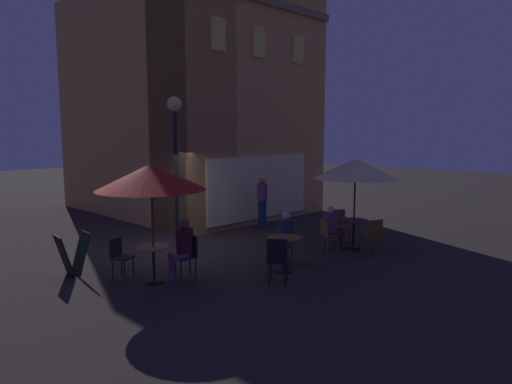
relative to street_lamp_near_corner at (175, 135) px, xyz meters
The scene contains 20 objects.
ground_plane 3.03m from the street_lamp_near_corner, 123.60° to the right, with size 60.00×60.00×0.00m, color #2B2423.
cafe_building 4.71m from the street_lamp_near_corner, 50.27° to the left, with size 6.61×8.62×8.20m.
street_lamp_near_corner is the anchor object (origin of this frame).
menu_sandwich_board 3.96m from the street_lamp_near_corner, behind, with size 0.71×0.62×0.91m.
cafe_table_0 3.81m from the street_lamp_near_corner, 135.61° to the right, with size 0.67×0.67×0.77m.
cafe_table_1 5.31m from the street_lamp_near_corner, 46.24° to the right, with size 0.77×0.77×0.77m.
cafe_table_2 4.23m from the street_lamp_near_corner, 83.57° to the right, with size 0.78×0.78×0.78m.
patio_umbrella_0 3.00m from the street_lamp_near_corner, 135.61° to the right, with size 2.22×2.22×2.47m.
patio_umbrella_1 4.80m from the street_lamp_near_corner, 46.24° to the right, with size 2.19×2.19×2.40m.
cafe_chair_0 3.58m from the street_lamp_near_corner, 120.47° to the right, with size 0.51×0.51×0.92m.
cafe_chair_1 3.68m from the street_lamp_near_corner, 152.69° to the right, with size 0.50×0.50×0.87m.
cafe_chair_2 4.71m from the street_lamp_near_corner, 50.60° to the right, with size 0.50×0.50×0.85m.
cafe_chair_3 5.68m from the street_lamp_near_corner, 54.15° to the right, with size 0.54×0.54×0.92m.
cafe_chair_4 5.16m from the street_lamp_near_corner, 36.63° to the right, with size 0.59×0.59×0.91m.
cafe_chair_5 4.62m from the street_lamp_near_corner, 94.97° to the right, with size 0.58×0.58×0.96m.
cafe_chair_6 3.95m from the street_lamp_near_corner, 69.56° to the right, with size 0.53×0.53×0.93m.
patron_seated_0 3.49m from the street_lamp_near_corner, 123.36° to the right, with size 0.54×0.45×1.29m.
patron_seated_1 4.73m from the street_lamp_near_corner, 49.78° to the right, with size 0.56×0.49×1.17m.
patron_seated_2 3.92m from the street_lamp_near_corner, 71.90° to the right, with size 0.54×0.52×1.21m.
patron_standing_3 4.05m from the street_lamp_near_corner, ahead, with size 0.32×0.32×1.65m.
Camera 1 is at (-7.08, -9.81, 3.10)m, focal length 32.35 mm.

